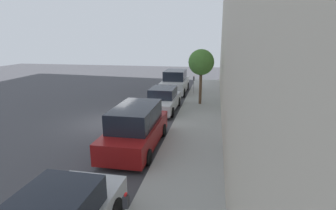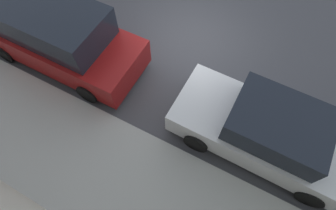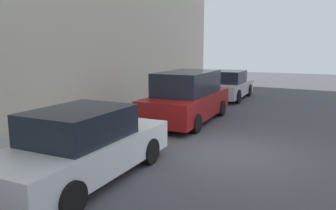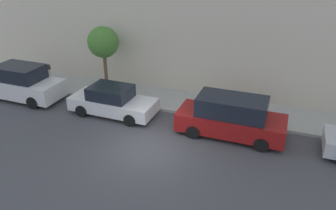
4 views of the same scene
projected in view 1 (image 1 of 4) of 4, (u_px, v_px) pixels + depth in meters
name	position (u px, v px, depth m)	size (l,w,h in m)	color
ground_plane	(112.00, 123.00, 15.01)	(60.00, 60.00, 0.00)	#424247
sidewalk	(197.00, 127.00, 14.16)	(2.67, 32.00, 0.15)	#9E9E99
parked_minivan_second	(136.00, 128.00, 11.47)	(2.02, 4.90, 1.90)	maroon
parked_sedan_third	(163.00, 100.00, 17.38)	(1.92, 4.52, 1.54)	silver
parked_suv_fourth	(175.00, 82.00, 22.93)	(2.08, 4.80, 1.98)	silver
parking_meter_far	(194.00, 83.00, 21.98)	(0.11, 0.15, 1.47)	#ADADB2
street_tree	(201.00, 63.00, 18.04)	(1.78, 1.78, 3.84)	brown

